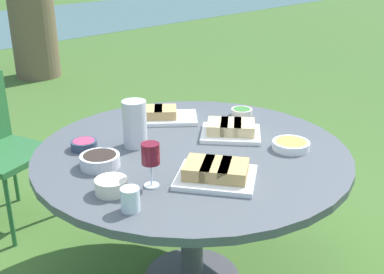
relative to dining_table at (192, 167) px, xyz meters
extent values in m
cylinder|color=#4C4C51|center=(0.00, 0.00, -0.28)|extent=(0.11, 0.11, 0.68)
cylinder|color=#4C5156|center=(0.00, 0.00, 0.07)|extent=(1.43, 1.43, 0.03)
cube|color=#2D6B38|center=(-0.37, 1.16, -0.19)|extent=(0.55, 0.53, 0.04)
cylinder|color=#2D6B38|center=(-0.50, 0.93, -0.42)|extent=(0.03, 0.03, 0.43)
cylinder|color=#2D6B38|center=(-0.13, 1.04, -0.42)|extent=(0.03, 0.03, 0.43)
cylinder|color=#2D6B38|center=(-0.24, 1.40, -0.42)|extent=(0.03, 0.03, 0.43)
cylinder|color=silver|center=(-0.16, 0.21, 0.20)|extent=(0.11, 0.11, 0.22)
cone|color=silver|center=(-0.10, 0.21, 0.29)|extent=(0.03, 0.03, 0.03)
cylinder|color=silver|center=(-0.36, -0.14, 0.09)|extent=(0.06, 0.06, 0.01)
cylinder|color=silver|center=(-0.36, -0.14, 0.14)|extent=(0.01, 0.01, 0.09)
cylinder|color=maroon|center=(-0.36, -0.14, 0.23)|extent=(0.07, 0.07, 0.08)
cube|color=white|center=(0.25, -0.02, 0.10)|extent=(0.37, 0.38, 0.02)
cube|color=#E0C184|center=(0.21, 0.03, 0.13)|extent=(0.19, 0.18, 0.05)
cube|color=#E0C184|center=(0.25, -0.02, 0.13)|extent=(0.19, 0.18, 0.05)
cube|color=#E0C184|center=(0.29, -0.07, 0.13)|extent=(0.19, 0.18, 0.05)
cube|color=white|center=(0.18, 0.38, 0.10)|extent=(0.39, 0.38, 0.02)
cube|color=tan|center=(0.13, 0.43, 0.13)|extent=(0.18, 0.18, 0.05)
cube|color=tan|center=(0.18, 0.38, 0.13)|extent=(0.18, 0.18, 0.05)
cube|color=white|center=(-0.15, -0.28, 0.10)|extent=(0.38, 0.40, 0.02)
cube|color=tan|center=(-0.11, -0.34, 0.13)|extent=(0.20, 0.18, 0.05)
cube|color=tan|center=(-0.15, -0.28, 0.13)|extent=(0.20, 0.18, 0.05)
cube|color=tan|center=(-0.19, -0.22, 0.13)|extent=(0.20, 0.18, 0.05)
cylinder|color=white|center=(0.32, -0.32, 0.11)|extent=(0.17, 0.17, 0.04)
cylinder|color=#E0C147|center=(0.32, -0.32, 0.12)|extent=(0.14, 0.14, 0.02)
cylinder|color=beige|center=(0.52, 0.13, 0.11)|extent=(0.11, 0.11, 0.04)
cylinder|color=#387533|center=(0.52, 0.13, 0.12)|extent=(0.09, 0.09, 0.02)
cylinder|color=silver|center=(-0.40, 0.15, 0.11)|extent=(0.17, 0.17, 0.05)
cylinder|color=#2D231E|center=(-0.40, 0.15, 0.13)|extent=(0.14, 0.14, 0.02)
cylinder|color=#334256|center=(-0.34, 0.35, 0.11)|extent=(0.12, 0.12, 0.04)
cylinder|color=#D6385B|center=(-0.34, 0.35, 0.12)|extent=(0.10, 0.10, 0.02)
cylinder|color=beige|center=(-0.50, -0.07, 0.12)|extent=(0.12, 0.12, 0.06)
cylinder|color=silver|center=(-0.50, -0.07, 0.13)|extent=(0.10, 0.10, 0.03)
cylinder|color=silver|center=(-0.53, -0.23, 0.13)|extent=(0.07, 0.07, 0.09)
camera|label=1|loc=(-1.43, -1.41, 0.97)|focal=45.00mm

